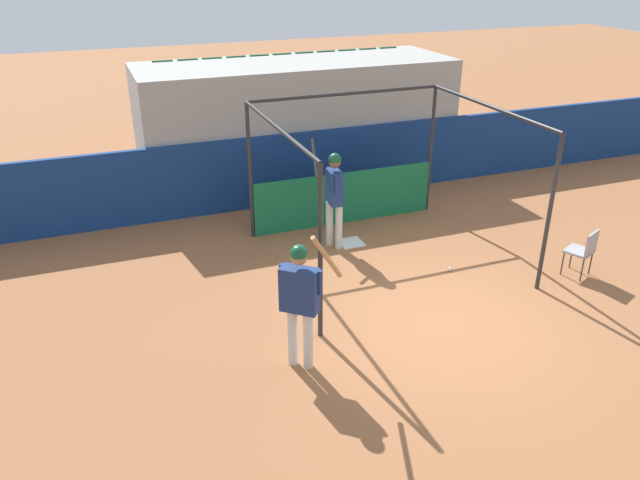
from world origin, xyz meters
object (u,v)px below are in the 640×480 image
object	(u,v)px
player_waiting	(300,295)
folding_chair	(585,249)
player_batter	(334,191)
baseball	(450,269)

from	to	relation	value
player_waiting	folding_chair	xyz separation A→B (m)	(5.25, 0.65, -0.57)
player_batter	baseball	distance (m)	2.47
player_batter	player_waiting	bearing A→B (deg)	155.11
folding_chair	baseball	bearing A→B (deg)	129.57
player_waiting	folding_chair	size ratio (longest dim) A/B	2.44
player_batter	baseball	bearing A→B (deg)	-133.62
player_batter	folding_chair	distance (m)	4.37
player_batter	player_waiting	world-z (taller)	player_waiting
baseball	player_batter	bearing A→B (deg)	132.51
player_waiting	baseball	bearing A→B (deg)	66.58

